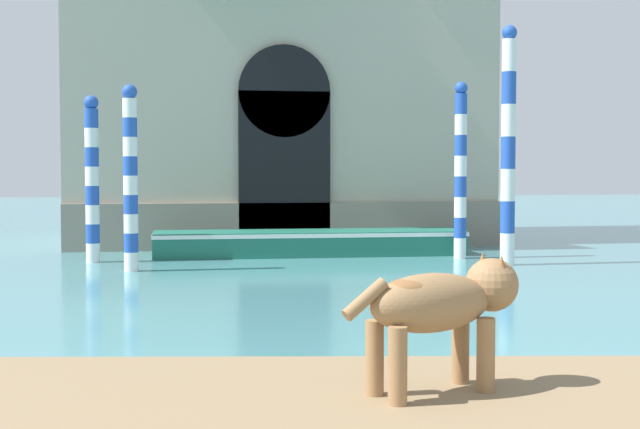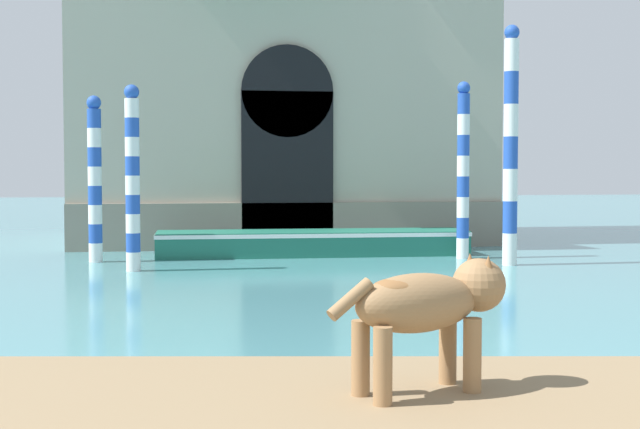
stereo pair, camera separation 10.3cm
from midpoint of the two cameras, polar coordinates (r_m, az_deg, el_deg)
dog_on_deck at (r=4.38m, az=7.68°, el=-5.71°), size 0.96×0.50×0.66m
boat_moored_near_palazzo at (r=18.91m, az=-0.33°, el=-1.79°), size 6.60×1.53×0.52m
mooring_pole_0 at (r=17.96m, az=-14.06°, el=2.28°), size 0.28×0.28×3.26m
mooring_pole_1 at (r=18.36m, az=9.31°, el=2.86°), size 0.26×0.26×3.60m
mooring_pole_2 at (r=16.20m, az=-11.73°, el=2.36°), size 0.27×0.27×3.33m
mooring_pole_3 at (r=17.24m, az=12.28°, el=4.39°), size 0.28×0.28×4.53m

